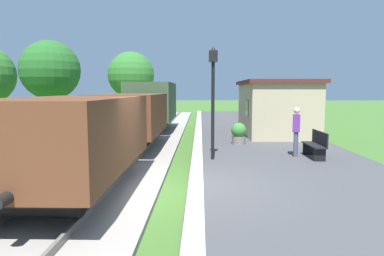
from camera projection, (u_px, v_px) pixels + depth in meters
name	position (u px, v px, depth m)	size (l,w,h in m)	color
ground_plane	(180.00, 194.00, 8.54)	(160.00, 160.00, 0.00)	#3D6628
platform_slab	(311.00, 190.00, 8.45)	(6.00, 60.00, 0.25)	#424244
platform_edge_stripe	(196.00, 184.00, 8.50)	(0.36, 60.00, 0.01)	silver
track_ballast	(82.00, 191.00, 8.59)	(3.80, 60.00, 0.12)	gray
rail_near	(111.00, 186.00, 8.56)	(0.07, 60.00, 0.14)	slate
rail_far	(53.00, 186.00, 8.59)	(0.07, 60.00, 0.14)	slate
freight_train	(133.00, 114.00, 15.09)	(2.50, 19.40, 2.72)	brown
station_hut	(275.00, 107.00, 18.12)	(3.50, 5.80, 2.78)	tan
bench_near_hut	(316.00, 144.00, 11.82)	(0.42, 1.50, 0.91)	black
person_waiting	(296.00, 130.00, 12.07)	(0.34, 0.43, 1.71)	#474C66
potted_planter	(239.00, 133.00, 14.83)	(0.64, 0.64, 0.92)	slate
lamp_post_near	(213.00, 82.00, 11.37)	(0.28, 0.28, 3.70)	black
tree_field_left	(50.00, 70.00, 25.18)	(4.26, 4.26, 6.11)	#4C3823
tree_field_distant	(131.00, 75.00, 33.07)	(4.37, 4.37, 6.17)	#4C3823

